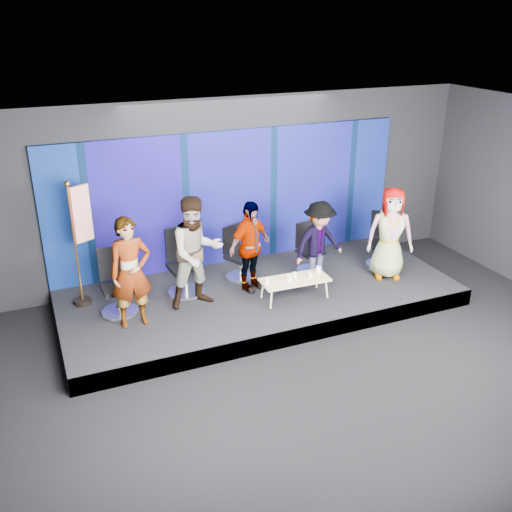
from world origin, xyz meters
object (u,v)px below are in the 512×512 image
object	(u,v)px
chair_a	(117,293)
panelist_d	(319,243)
chair_e	(382,248)
mug_d	(310,275)
chair_b	(184,273)
coffee_table	(295,280)
panelist_b	(196,253)
chair_c	(239,261)
panelist_e	(390,233)
mug_b	(289,278)
chair_d	(309,256)
panelist_c	(250,246)
mug_a	(267,281)
flag_stand	(81,240)
mug_c	(295,275)
mug_e	(318,269)
panelist_a	(131,273)

from	to	relation	value
chair_a	panelist_d	world-z (taller)	panelist_d
chair_e	mug_d	bearing A→B (deg)	-136.95
chair_b	mug_d	bearing A→B (deg)	-30.68
panelist_d	coffee_table	world-z (taller)	panelist_d
panelist_b	chair_c	distance (m)	1.38
panelist_e	mug_b	world-z (taller)	panelist_e
panelist_e	coffee_table	distance (m)	2.08
chair_d	chair_e	xyz separation A→B (m)	(1.44, -0.30, 0.04)
panelist_c	mug_d	xyz separation A→B (m)	(0.86, -0.68, -0.41)
mug_a	flag_stand	bearing A→B (deg)	156.83
coffee_table	mug_c	xyz separation A→B (m)	(0.02, 0.06, 0.07)
panelist_d	chair_e	xyz separation A→B (m)	(1.52, 0.19, -0.43)
chair_a	panelist_b	bearing A→B (deg)	-13.10
mug_a	chair_c	bearing A→B (deg)	94.91
panelist_d	mug_b	bearing A→B (deg)	-160.77
chair_e	mug_c	size ratio (longest dim) A/B	11.88
mug_a	mug_b	xyz separation A→B (m)	(0.38, -0.07, 0.01)
chair_c	mug_d	size ratio (longest dim) A/B	12.04
chair_c	panelist_c	distance (m)	0.70
chair_d	chair_e	world-z (taller)	chair_e
mug_d	mug_e	xyz separation A→B (m)	(0.23, 0.12, 0.01)
chair_e	panelist_e	distance (m)	0.72
panelist_d	flag_stand	world-z (taller)	flag_stand
panelist_a	mug_e	world-z (taller)	panelist_a
mug_e	panelist_b	bearing A→B (deg)	170.53
panelist_d	mug_a	distance (m)	1.29
panelist_d	panelist_e	world-z (taller)	panelist_e
panelist_a	mug_b	xyz separation A→B (m)	(2.62, -0.23, -0.48)
chair_e	mug_d	distance (m)	2.02
chair_d	panelist_e	distance (m)	1.57
panelist_e	mug_a	xyz separation A→B (m)	(-2.51, -0.09, -0.45)
panelist_b	panelist_e	xyz separation A→B (m)	(3.62, -0.30, -0.09)
panelist_a	panelist_c	bearing A→B (deg)	8.75
panelist_c	chair_c	bearing A→B (deg)	67.61
chair_c	flag_stand	xyz separation A→B (m)	(-2.74, 0.11, 0.82)
panelist_c	chair_d	xyz separation A→B (m)	(1.33, 0.26, -0.51)
mug_c	panelist_a	bearing A→B (deg)	177.15
panelist_b	flag_stand	distance (m)	1.92
panelist_c	panelist_e	size ratio (longest dim) A/B	0.95
mug_e	flag_stand	bearing A→B (deg)	163.05
chair_a	panelist_a	size ratio (longest dim) A/B	0.62
chair_a	panelist_e	xyz separation A→B (m)	(4.92, -0.54, 0.50)
coffee_table	mug_b	world-z (taller)	mug_b
mug_b	mug_e	world-z (taller)	mug_b
panelist_d	mug_e	size ratio (longest dim) A/B	14.39
chair_e	flag_stand	xyz separation A→B (m)	(-5.53, 0.65, 0.80)
mug_e	flag_stand	distance (m)	4.08
chair_e	mug_e	xyz separation A→B (m)	(-1.69, -0.52, 0.07)
panelist_e	mug_c	bearing A→B (deg)	-153.29
panelist_b	coffee_table	size ratio (longest dim) A/B	1.59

